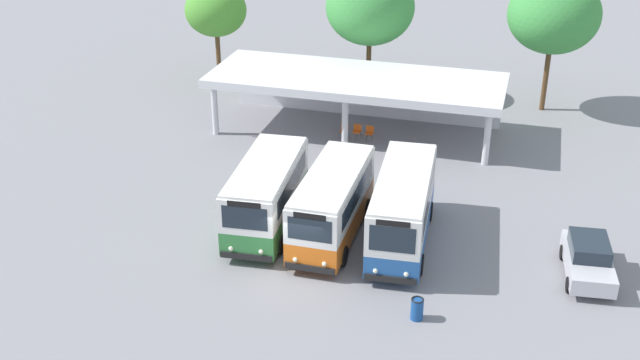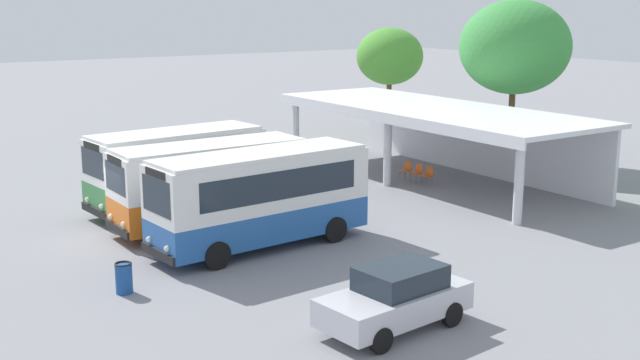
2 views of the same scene
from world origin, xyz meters
name	(u,v)px [view 1 (image 1 of 2)]	position (x,y,z in m)	size (l,w,h in m)	color
ground_plane	(294,275)	(0.00, 0.00, 0.00)	(180.00, 180.00, 0.00)	gray
city_bus_nearest_orange	(266,193)	(-2.38, 3.47, 1.77)	(2.90, 7.14, 3.19)	black
city_bus_second_in_row	(332,202)	(0.69, 3.44, 1.74)	(2.38, 7.23, 3.14)	black
city_bus_middle_cream	(403,207)	(3.77, 3.76, 1.81)	(2.74, 7.77, 3.27)	black
parked_car_flank	(588,259)	(11.59, 3.22, 0.83)	(2.16, 4.20, 1.62)	black
terminal_canopy	(359,84)	(-1.16, 16.37, 2.69)	(16.79, 6.14, 3.40)	silver
waiting_chair_end_by_column	(344,129)	(-1.55, 14.57, 0.52)	(0.44, 0.44, 0.86)	slate
waiting_chair_second_from_end	(357,130)	(-0.81, 14.62, 0.52)	(0.44, 0.44, 0.86)	slate
waiting_chair_middle_seat	(370,132)	(-0.07, 14.60, 0.52)	(0.44, 0.44, 0.86)	slate
roadside_tree_behind_canopy	(370,7)	(-1.76, 21.63, 5.90)	(5.55, 5.55, 8.27)	brown
roadside_tree_east_of_canopy	(554,15)	(9.29, 22.34, 6.03)	(5.49, 5.49, 8.37)	brown
roadside_tree_west_of_canopy	(216,10)	(-12.41, 22.19, 4.84)	(4.12, 4.12, 6.61)	brown
litter_bin_apron	(417,309)	(5.37, -1.61, 0.46)	(0.49, 0.49, 0.90)	#19478C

